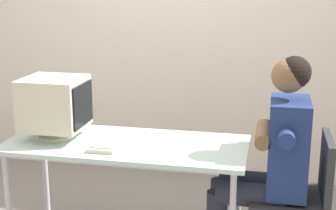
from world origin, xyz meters
The scene contains 6 objects.
wall_back centered at (0.30, 1.40, 1.50)m, with size 8.00×0.10×3.00m, color beige.
desk centered at (0.00, 0.00, 0.67)m, with size 1.47×0.62×0.73m.
crt_monitor centered at (-0.45, 0.00, 0.95)m, with size 0.37×0.34×0.38m.
keyboard centered at (-0.10, 0.00, 0.74)m, with size 0.17×0.46×0.03m.
office_chair centered at (1.04, 0.03, 0.48)m, with size 0.44×0.44×0.83m.
person_seated centered at (0.85, 0.03, 0.69)m, with size 0.68×0.55×1.29m.
Camera 1 is at (0.84, -2.72, 1.69)m, focal length 52.62 mm.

